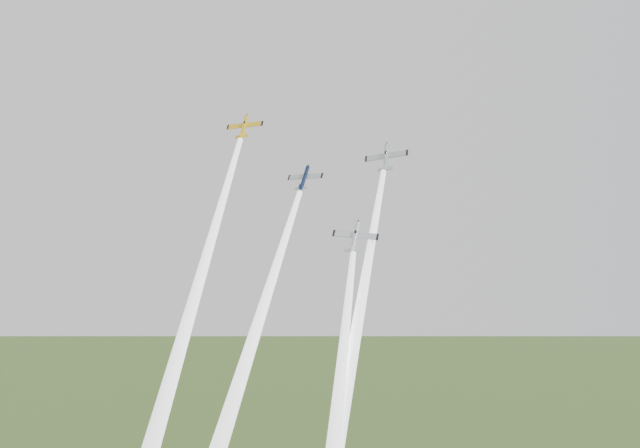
% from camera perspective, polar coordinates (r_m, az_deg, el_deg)
% --- Properties ---
extents(plane_yellow, '(7.66, 6.45, 6.70)m').
position_cam_1_polar(plane_yellow, '(147.79, -5.41, 6.92)').
color(plane_yellow, yellow).
extents(smoke_trail_yellow, '(13.14, 42.74, 60.55)m').
position_cam_1_polar(smoke_trail_yellow, '(125.08, -9.14, -5.99)').
color(smoke_trail_yellow, white).
extents(plane_navy, '(8.02, 6.95, 6.20)m').
position_cam_1_polar(plane_navy, '(142.81, -1.12, 3.30)').
color(plane_navy, '#0D1A3B').
extents(smoke_trail_navy, '(16.01, 33.79, 49.06)m').
position_cam_1_polar(smoke_trail_navy, '(125.95, -4.68, -7.83)').
color(smoke_trail_navy, white).
extents(plane_silver_right, '(8.47, 7.64, 7.95)m').
position_cam_1_polar(plane_silver_right, '(142.93, 4.71, 4.74)').
color(plane_silver_right, '#B3BAC2').
extents(smoke_trail_silver_right, '(15.30, 43.76, 62.62)m').
position_cam_1_polar(smoke_trail_silver_right, '(120.02, 2.25, -9.61)').
color(smoke_trail_silver_right, white).
extents(plane_silver_low, '(8.84, 6.34, 7.57)m').
position_cam_1_polar(plane_silver_low, '(130.44, 2.50, -0.93)').
color(plane_silver_low, silver).
extents(smoke_trail_silver_low, '(8.56, 35.17, 48.84)m').
position_cam_1_polar(smoke_trail_silver_low, '(114.31, 1.14, -13.83)').
color(smoke_trail_silver_low, white).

